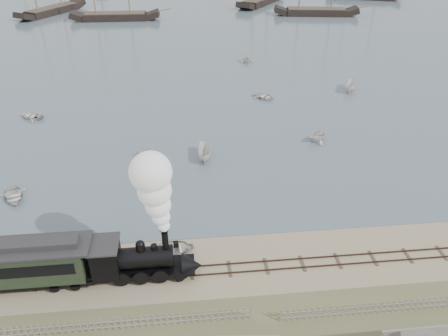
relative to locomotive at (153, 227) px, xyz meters
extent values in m
plane|color=tan|center=(3.76, 2.00, -4.81)|extent=(600.00, 600.00, 0.00)
cube|color=#37251E|center=(3.76, -0.50, -4.71)|extent=(120.00, 0.08, 0.12)
cube|color=#37251E|center=(3.76, 0.50, -4.71)|extent=(120.00, 0.08, 0.12)
cube|color=#3B2D26|center=(3.76, 0.00, -4.78)|extent=(120.00, 1.80, 0.06)
cube|color=black|center=(-0.85, 0.00, -4.03)|extent=(7.61, 2.24, 0.28)
cylinder|color=black|center=(-1.30, 0.00, -2.91)|extent=(4.70, 1.68, 1.68)
cube|color=black|center=(-3.76, 0.00, -2.69)|extent=(2.01, 2.46, 2.57)
cube|color=#29292C|center=(-3.76, 0.00, -1.35)|extent=(2.24, 2.69, 0.13)
cylinder|color=black|center=(0.83, 0.00, -1.40)|extent=(0.49, 0.49, 1.79)
sphere|color=black|center=(-1.08, 0.00, -1.60)|extent=(0.72, 0.72, 0.72)
cone|color=black|center=(2.73, 0.00, -4.14)|extent=(1.57, 2.24, 2.24)
cube|color=black|center=(1.61, 0.00, -1.79)|extent=(0.39, 0.39, 0.39)
imported|color=silver|center=(1.18, 2.31, -4.38)|extent=(3.33, 4.38, 0.85)
imported|color=silver|center=(-14.42, 11.69, -4.39)|extent=(4.19, 3.65, 0.73)
imported|color=silver|center=(-1.61, 18.70, -4.07)|extent=(2.42, 2.75, 1.37)
imported|color=silver|center=(4.84, 17.85, -4.01)|extent=(3.90, 1.68, 1.47)
imported|color=silver|center=(14.90, 34.70, -4.40)|extent=(4.07, 4.10, 0.70)
imported|color=silver|center=(18.99, 20.69, -3.99)|extent=(3.35, 3.58, 1.52)
imported|color=silver|center=(28.80, 36.43, -3.98)|extent=(4.21, 3.27, 1.54)
imported|color=silver|center=(-17.87, 31.18, -4.39)|extent=(3.72, 4.18, 0.71)
imported|color=silver|center=(14.64, 51.98, -4.04)|extent=(3.47, 3.30, 1.42)
camera|label=1|loc=(2.67, -25.52, 20.53)|focal=35.00mm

